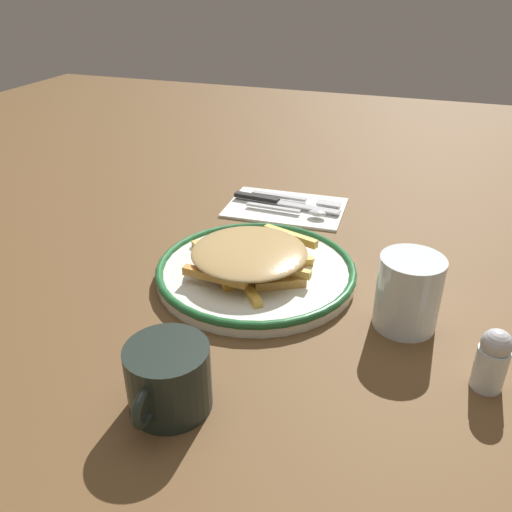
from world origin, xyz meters
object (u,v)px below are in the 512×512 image
at_px(napkin, 286,206).
at_px(coffee_mug, 171,379).
at_px(spoon, 300,211).
at_px(fork, 296,199).
at_px(plate, 256,271).
at_px(knife, 276,201).
at_px(fries_heap, 251,254).
at_px(salt_shaker, 492,359).
at_px(water_glass, 408,293).

bearing_deg(napkin, coffee_mug, 3.54).
relative_size(napkin, spoon, 1.43).
bearing_deg(fork, napkin, -23.85).
bearing_deg(plate, knife, -169.31).
bearing_deg(fries_heap, coffee_mug, 1.82).
bearing_deg(salt_shaker, fork, -141.50).
relative_size(napkin, water_glass, 2.25).
bearing_deg(salt_shaker, water_glass, -131.99).
bearing_deg(water_glass, salt_shaker, 48.01).
xyz_separation_m(napkin, spoon, (0.03, 0.03, 0.01)).
distance_m(plate, fork, 0.28).
distance_m(water_glass, salt_shaker, 0.13).
relative_size(plate, coffee_mug, 2.62).
bearing_deg(knife, napkin, 85.71).
height_order(plate, fork, plate).
bearing_deg(water_glass, coffee_mug, -43.32).
bearing_deg(spoon, fries_heap, -2.62).
distance_m(napkin, knife, 0.02).
relative_size(knife, salt_shaker, 2.82).
relative_size(spoon, salt_shaker, 2.04).
height_order(napkin, spoon, spoon).
distance_m(plate, knife, 0.26).
bearing_deg(water_glass, fries_heap, -100.20).
height_order(fries_heap, spoon, fries_heap).
bearing_deg(coffee_mug, napkin, -176.46).
bearing_deg(plate, coffee_mug, 0.62).
height_order(fries_heap, coffee_mug, coffee_mug).
bearing_deg(fries_heap, fork, -177.61).
bearing_deg(fork, spoon, 21.84).
xyz_separation_m(plate, salt_shaker, (0.13, 0.31, 0.03)).
bearing_deg(spoon, napkin, -129.76).
relative_size(fries_heap, water_glass, 2.43).
relative_size(fork, salt_shaker, 2.36).
height_order(plate, water_glass, water_glass).
relative_size(fork, water_glass, 1.82).
bearing_deg(spoon, water_glass, 37.84).
relative_size(plate, fries_heap, 1.25).
height_order(plate, napkin, plate).
distance_m(knife, water_glass, 0.40).
relative_size(napkin, coffee_mug, 1.94).
bearing_deg(spoon, coffee_mug, -0.25).
distance_m(fries_heap, salt_shaker, 0.34).
distance_m(napkin, salt_shaker, 0.52).
distance_m(fork, coffee_mug, 0.56).
xyz_separation_m(knife, salt_shaker, (0.39, 0.36, 0.03)).
relative_size(napkin, salt_shaker, 2.91).
bearing_deg(coffee_mug, fork, -177.89).
height_order(plate, knife, plate).
distance_m(coffee_mug, salt_shaker, 0.34).
height_order(knife, water_glass, water_glass).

